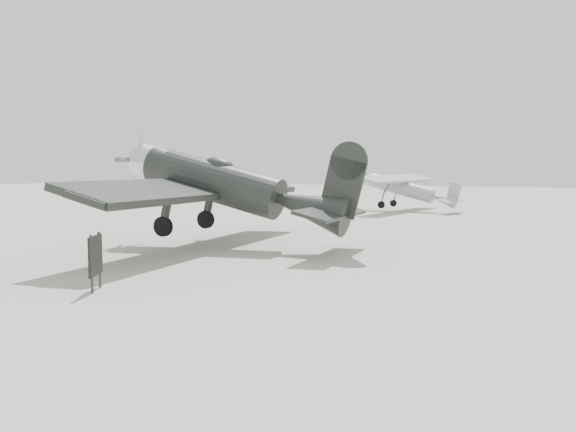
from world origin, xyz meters
name	(u,v)px	position (x,y,z in m)	size (l,w,h in m)	color
ground	(275,274)	(0.00, 0.00, 0.00)	(160.00, 160.00, 0.00)	#A39E91
lowwing_monoplane	(231,187)	(-3.78, 4.49, 2.37)	(9.93, 13.77, 4.47)	black
highwing_monoplane	(405,186)	(-0.83, 25.32, 1.83)	(7.40, 10.34, 2.92)	gray
sign_board	(95,256)	(-3.37, -3.70, 0.88)	(0.49, 0.96, 1.47)	#333333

